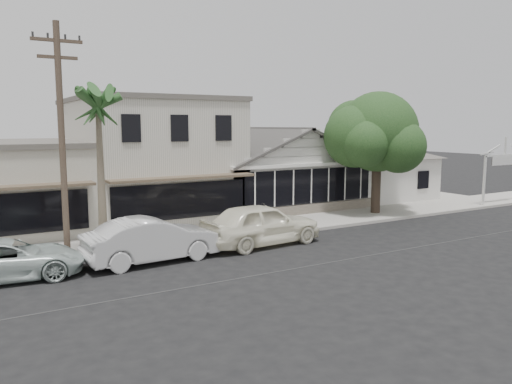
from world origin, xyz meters
TOP-DOWN VIEW (x-y plane):
  - ground at (0.00, 0.00)m, footprint 140.00×140.00m
  - sidewalk_north at (-8.00, 6.75)m, footprint 90.00×3.50m
  - corner_shop at (5.00, 12.47)m, footprint 10.40×8.60m
  - side_cottage at (13.20, 11.50)m, footprint 6.00×6.00m
  - arch_sign at (18.40, 5.30)m, footprint 4.12×0.12m
  - row_building_near at (-3.00, 13.50)m, footprint 8.00×10.00m
  - utility_pole at (-9.00, 5.20)m, footprint 1.80×0.24m
  - car_0 at (-1.15, 3.79)m, footprint 5.67×2.65m
  - car_1 at (-6.15, 3.58)m, footprint 5.34×2.16m
  - car_2 at (-11.15, 3.91)m, footprint 5.19×2.78m
  - shade_tree at (8.41, 6.97)m, footprint 6.46×5.84m
  - palm_east at (-7.52, 5.67)m, footprint 3.33×3.33m

SIDE VIEW (x-z plane):
  - ground at x=0.00m, z-range 0.00..0.00m
  - sidewalk_north at x=-8.00m, z-range 0.00..0.15m
  - car_2 at x=-11.15m, z-range 0.00..1.39m
  - car_1 at x=-6.15m, z-range 0.00..1.72m
  - car_0 at x=-1.15m, z-range 0.00..1.88m
  - side_cottage at x=13.20m, z-range 0.00..3.00m
  - corner_shop at x=5.00m, z-range 0.07..5.17m
  - arch_sign at x=18.40m, z-range 1.18..5.13m
  - row_building_near at x=-3.00m, z-range 0.00..6.50m
  - shade_tree at x=8.41m, z-range 1.13..8.30m
  - utility_pole at x=-9.00m, z-range 0.29..9.29m
  - palm_east at x=-7.52m, z-range 2.51..9.70m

